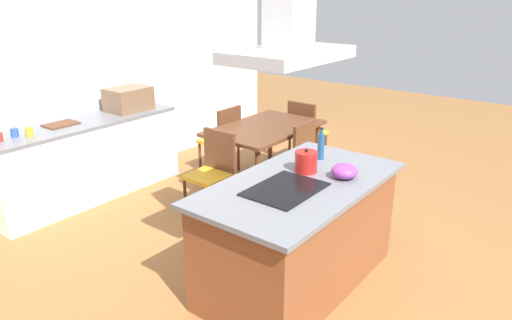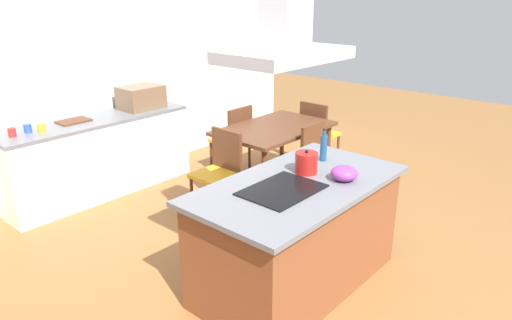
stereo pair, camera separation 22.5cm
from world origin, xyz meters
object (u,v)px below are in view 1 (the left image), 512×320
cutting_board (61,124)px  chair_at_left_end (213,167)px  dining_table (265,133)px  cooktop (285,189)px  chair_facing_island (312,157)px  olive_oil_bottle (321,146)px  chair_facing_back_wall (223,136)px  range_hood (289,22)px  coffee_mug_blue (15,133)px  mixing_bowl (344,171)px  tea_kettle (306,162)px  chair_at_right_end (305,129)px  countertop_microwave (128,99)px  coffee_mug_yellow (29,132)px

cutting_board → chair_at_left_end: size_ratio=0.38×
dining_table → chair_at_left_end: chair_at_left_end is taller
cooktop → chair_facing_island: size_ratio=0.67×
olive_oil_bottle → chair_at_left_end: olive_oil_bottle is taller
chair_facing_back_wall → range_hood: bearing=-128.6°
chair_facing_island → coffee_mug_blue: bearing=136.9°
olive_oil_bottle → chair_at_left_end: size_ratio=0.32×
cutting_board → chair_facing_back_wall: 1.96m
olive_oil_bottle → chair_facing_island: size_ratio=0.32×
olive_oil_bottle → mixing_bowl: (-0.27, -0.37, -0.06)m
mixing_bowl → olive_oil_bottle: bearing=54.4°
cutting_board → tea_kettle: bearing=-80.8°
olive_oil_bottle → range_hood: 1.32m
chair_at_left_end → chair_at_right_end: bearing=0.0°
dining_table → cooktop: bearing=-139.4°
coffee_mug_blue → chair_facing_back_wall: (2.26, -0.78, -0.44)m
chair_facing_island → countertop_microwave: bearing=112.2°
olive_oil_bottle → chair_at_right_end: (1.86, 1.31, -0.51)m
mixing_bowl → chair_facing_back_wall: bearing=62.7°
cutting_board → chair_facing_back_wall: size_ratio=0.38×
chair_at_left_end → range_hood: 2.29m
mixing_bowl → countertop_microwave: (0.36, 3.12, 0.08)m
chair_at_left_end → chair_at_right_end: size_ratio=1.00×
tea_kettle → range_hood: (-0.41, -0.08, 1.12)m
tea_kettle → cutting_board: tea_kettle is taller
range_hood → chair_facing_back_wall: bearing=51.4°
mixing_bowl → chair_at_right_end: (2.13, 1.69, -0.45)m
coffee_mug_blue → olive_oil_bottle: bearing=-64.6°
countertop_microwave → chair_at_left_end: 1.53m
dining_table → range_hood: size_ratio=1.56×
cooktop → chair_at_left_end: size_ratio=0.67×
olive_oil_bottle → chair_at_right_end: size_ratio=0.32×
tea_kettle → coffee_mug_blue: 2.99m
chair_at_right_end → dining_table: bearing=180.0°
olive_oil_bottle → range_hood: bearing=-169.6°
dining_table → range_hood: (-1.69, -1.45, 1.43)m
mixing_bowl → dining_table: (1.21, 1.69, -0.29)m
chair_facing_island → chair_at_right_end: bearing=36.0°
olive_oil_bottle → countertop_microwave: size_ratio=0.57×
tea_kettle → coffee_mug_blue: bearing=109.2°
chair_at_right_end → cooktop: bearing=-150.9°
chair_at_right_end → range_hood: size_ratio=0.99×
countertop_microwave → coffee_mug_blue: bearing=179.2°
cutting_board → chair_at_right_end: cutting_board is taller
tea_kettle → mixing_bowl: (0.06, -0.31, -0.03)m
coffee_mug_blue → coffee_mug_yellow: (0.10, -0.10, 0.00)m
countertop_microwave → chair_facing_island: bearing=-67.8°
cutting_board → range_hood: size_ratio=0.38×
dining_table → chair_at_left_end: size_ratio=1.57×
chair_at_right_end → range_hood: (-2.61, -1.45, 1.59)m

